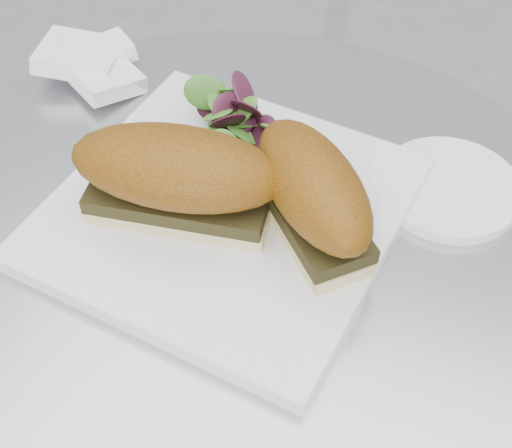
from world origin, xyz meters
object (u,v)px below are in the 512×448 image
Objects in this scene: plate at (226,210)px; sandwich_left at (177,175)px; saucer at (449,188)px; sandwich_right at (313,192)px.

sandwich_left reaches higher than plate.
sandwich_left is (-0.03, -0.02, 0.05)m from plate.
saucer is (0.18, 0.09, -0.00)m from plate.
sandwich_left is 0.25m from saucer.
plate is 1.79× the size of sandwich_right.
sandwich_left reaches higher than saucer.
sandwich_left is 1.18× the size of sandwich_right.
saucer is (0.10, 0.10, -0.05)m from sandwich_right.
sandwich_right is at bearing -2.31° from plate.
plate is at bearing -134.45° from sandwich_right.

